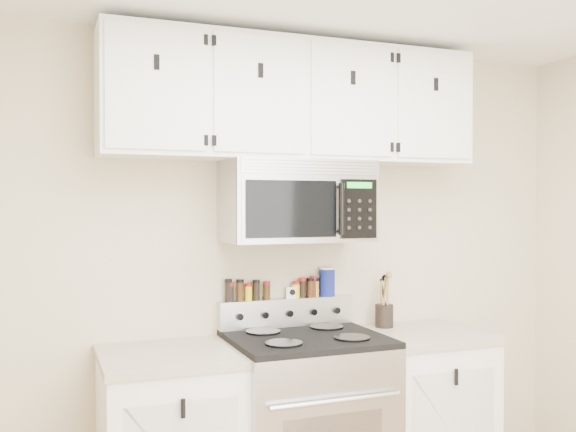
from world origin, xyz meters
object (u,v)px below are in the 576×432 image
object	(u,v)px
range	(306,427)
microwave	(297,201)
utensil_crock	(384,314)
salt_canister	(327,282)

from	to	relation	value
range	microwave	world-z (taller)	microwave
utensil_crock	salt_canister	bearing A→B (deg)	164.13
utensil_crock	salt_canister	distance (m)	0.38
range	salt_canister	size ratio (longest dim) A/B	6.80
microwave	utensil_crock	world-z (taller)	microwave
range	utensil_crock	bearing A→B (deg)	19.12
range	salt_canister	world-z (taller)	salt_canister
salt_canister	microwave	bearing A→B (deg)	-147.40
microwave	salt_canister	bearing A→B (deg)	32.60
range	microwave	xyz separation A→B (m)	(0.00, 0.13, 1.14)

